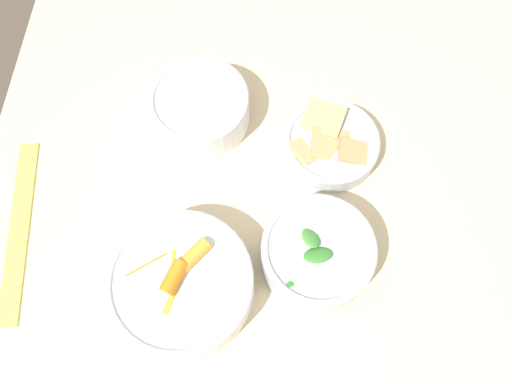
% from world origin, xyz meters
% --- Properties ---
extents(ground_plane, '(10.00, 10.00, 0.00)m').
position_xyz_m(ground_plane, '(0.00, 0.00, 0.00)').
color(ground_plane, '#4C4238').
extents(dining_table, '(1.29, 0.87, 0.75)m').
position_xyz_m(dining_table, '(0.00, 0.00, 0.64)').
color(dining_table, beige).
rests_on(dining_table, ground_plane).
extents(bowl_carrots, '(0.19, 0.19, 0.07)m').
position_xyz_m(bowl_carrots, '(-0.11, 0.11, 0.78)').
color(bowl_carrots, silver).
rests_on(bowl_carrots, dining_table).
extents(bowl_greens, '(0.15, 0.15, 0.08)m').
position_xyz_m(bowl_greens, '(-0.05, -0.07, 0.79)').
color(bowl_greens, silver).
rests_on(bowl_greens, dining_table).
extents(bowl_beans_hotdog, '(0.15, 0.15, 0.06)m').
position_xyz_m(bowl_beans_hotdog, '(0.17, 0.11, 0.78)').
color(bowl_beans_hotdog, silver).
rests_on(bowl_beans_hotdog, dining_table).
extents(bowl_cookies, '(0.14, 0.14, 0.05)m').
position_xyz_m(bowl_cookies, '(0.12, -0.09, 0.77)').
color(bowl_cookies, silver).
rests_on(bowl_cookies, dining_table).
extents(ruler, '(0.28, 0.06, 0.00)m').
position_xyz_m(ruler, '(-0.04, 0.36, 0.75)').
color(ruler, '#EADB4C').
rests_on(ruler, dining_table).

